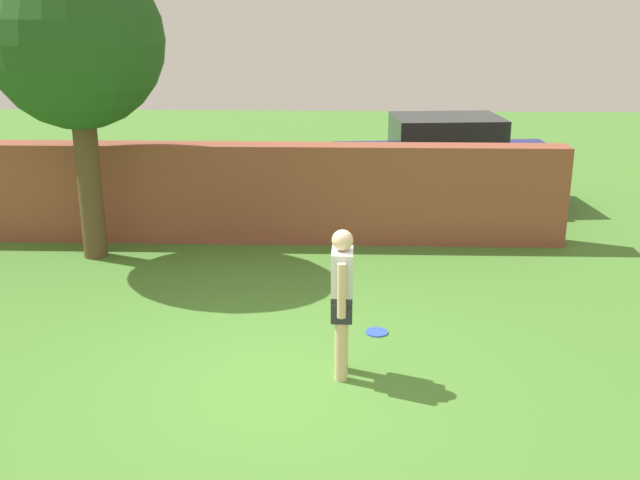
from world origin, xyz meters
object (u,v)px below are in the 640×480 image
(person, at_px, (342,297))
(frisbee_blue, at_px, (377,332))
(tree, at_px, (76,44))
(car, at_px, (445,161))

(person, bearing_deg, frisbee_blue, 159.47)
(tree, distance_m, car, 7.05)
(tree, distance_m, person, 5.88)
(car, xyz_separation_m, frisbee_blue, (-1.52, -5.99, -0.85))
(person, relative_size, car, 0.37)
(person, xyz_separation_m, car, (1.94, 7.06, -0.04))
(tree, bearing_deg, person, -44.54)
(person, xyz_separation_m, frisbee_blue, (0.42, 1.07, -0.89))
(person, bearing_deg, tree, -133.56)
(tree, height_order, car, tree)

